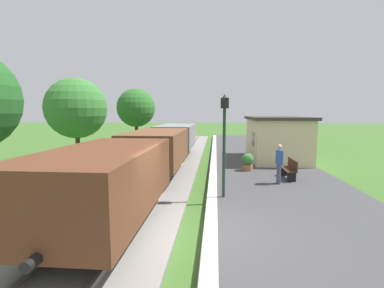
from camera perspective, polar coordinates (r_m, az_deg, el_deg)
The scene contains 14 objects.
ground_plane at distance 7.61m, azimuth 0.69°, elevation -19.21°, with size 160.00×160.00×0.00m, color #3D6628.
platform_slab at distance 8.01m, azimuth 25.38°, elevation -17.52°, with size 6.00×60.00×0.25m, color #424244.
platform_edge_stripe at distance 7.49m, azimuth 3.89°, elevation -17.53°, with size 0.36×60.00×0.01m, color silver.
track_ballast at distance 8.11m, azimuth -17.34°, elevation -17.38°, with size 3.80×60.00×0.12m, color gray.
rail_near at distance 7.82m, azimuth -12.26°, elevation -17.09°, with size 0.07×60.00×0.14m, color slate.
rail_far at distance 8.34m, azimuth -22.14°, elevation -15.90°, with size 0.07×60.00×0.14m, color slate.
freight_train at distance 13.87m, azimuth -7.21°, elevation -1.39°, with size 2.50×19.40×2.12m.
station_hut at distance 18.57m, azimuth 17.01°, elevation 1.18°, with size 3.50×5.80×2.78m.
bench_near_hut at distance 13.53m, azimuth 19.62°, elevation -4.84°, with size 0.42×1.50×0.91m.
person_waiting at distance 12.36m, azimuth 17.61°, elevation -3.64°, with size 0.25×0.39×1.71m.
potted_planter at distance 14.81m, azimuth 11.43°, elevation -3.60°, with size 0.64×0.64×0.92m.
lamp_post_near at distance 9.79m, azimuth 6.72°, elevation 3.56°, with size 0.28×0.28×3.70m.
tree_trackside_far at distance 19.13m, azimuth -22.88°, elevation 6.83°, with size 3.84×3.84×5.49m.
tree_field_left at distance 23.80m, azimuth -11.53°, elevation 7.33°, with size 3.21×3.21×5.29m.
Camera 1 is at (0.50, -6.83, 3.31)m, focal length 25.72 mm.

